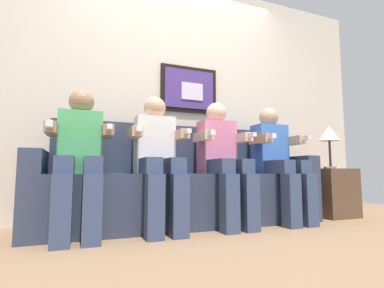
{
  "coord_description": "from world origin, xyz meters",
  "views": [
    {
      "loc": [
        -0.87,
        -2.09,
        0.46
      ],
      "look_at": [
        0.0,
        0.15,
        0.7
      ],
      "focal_mm": 26.75,
      "sensor_mm": 36.0,
      "label": 1
    }
  ],
  "objects_px": {
    "person_leftmost": "(80,153)",
    "table_lamp": "(329,135)",
    "couch": "(185,189)",
    "spare_remote_on_table": "(333,168)",
    "person_right_center": "(223,156)",
    "person_left_center": "(158,154)",
    "person_rightmost": "(278,157)",
    "side_table_right": "(331,192)"
  },
  "relations": [
    {
      "from": "person_right_center",
      "to": "side_table_right",
      "type": "bearing_deg",
      "value": 2.69
    },
    {
      "from": "person_right_center",
      "to": "person_rightmost",
      "type": "bearing_deg",
      "value": 0.0
    },
    {
      "from": "couch",
      "to": "person_left_center",
      "type": "bearing_deg",
      "value": -150.14
    },
    {
      "from": "spare_remote_on_table",
      "to": "person_rightmost",
      "type": "bearing_deg",
      "value": 175.42
    },
    {
      "from": "person_right_center",
      "to": "spare_remote_on_table",
      "type": "height_order",
      "value": "person_right_center"
    },
    {
      "from": "side_table_right",
      "to": "person_left_center",
      "type": "bearing_deg",
      "value": -178.14
    },
    {
      "from": "couch",
      "to": "person_right_center",
      "type": "xyz_separation_m",
      "value": [
        0.29,
        -0.17,
        0.29
      ]
    },
    {
      "from": "person_right_center",
      "to": "spare_remote_on_table",
      "type": "bearing_deg",
      "value": -2.38
    },
    {
      "from": "person_left_center",
      "to": "spare_remote_on_table",
      "type": "xyz_separation_m",
      "value": [
        1.81,
        -0.05,
        -0.1
      ]
    },
    {
      "from": "person_rightmost",
      "to": "spare_remote_on_table",
      "type": "distance_m",
      "value": 0.65
    },
    {
      "from": "person_rightmost",
      "to": "table_lamp",
      "type": "distance_m",
      "value": 0.78
    },
    {
      "from": "person_right_center",
      "to": "couch",
      "type": "bearing_deg",
      "value": 150.13
    },
    {
      "from": "person_left_center",
      "to": "person_right_center",
      "type": "relative_size",
      "value": 1.0
    },
    {
      "from": "person_left_center",
      "to": "spare_remote_on_table",
      "type": "distance_m",
      "value": 1.82
    },
    {
      "from": "side_table_right",
      "to": "spare_remote_on_table",
      "type": "height_order",
      "value": "spare_remote_on_table"
    },
    {
      "from": "table_lamp",
      "to": "person_left_center",
      "type": "bearing_deg",
      "value": -178.09
    },
    {
      "from": "person_leftmost",
      "to": "spare_remote_on_table",
      "type": "bearing_deg",
      "value": -1.22
    },
    {
      "from": "side_table_right",
      "to": "table_lamp",
      "type": "distance_m",
      "value": 0.61
    },
    {
      "from": "couch",
      "to": "person_left_center",
      "type": "distance_m",
      "value": 0.45
    },
    {
      "from": "person_leftmost",
      "to": "person_left_center",
      "type": "relative_size",
      "value": 1.0
    },
    {
      "from": "side_table_right",
      "to": "person_right_center",
      "type": "bearing_deg",
      "value": -177.31
    },
    {
      "from": "couch",
      "to": "table_lamp",
      "type": "distance_m",
      "value": 1.71
    },
    {
      "from": "couch",
      "to": "person_leftmost",
      "type": "xyz_separation_m",
      "value": [
        -0.88,
        -0.17,
        0.29
      ]
    },
    {
      "from": "person_right_center",
      "to": "person_rightmost",
      "type": "height_order",
      "value": "same"
    },
    {
      "from": "person_leftmost",
      "to": "person_rightmost",
      "type": "relative_size",
      "value": 1.0
    },
    {
      "from": "spare_remote_on_table",
      "to": "person_leftmost",
      "type": "bearing_deg",
      "value": 178.78
    },
    {
      "from": "person_rightmost",
      "to": "side_table_right",
      "type": "bearing_deg",
      "value": 4.9
    },
    {
      "from": "person_leftmost",
      "to": "person_rightmost",
      "type": "height_order",
      "value": "same"
    },
    {
      "from": "couch",
      "to": "person_leftmost",
      "type": "relative_size",
      "value": 2.25
    },
    {
      "from": "person_leftmost",
      "to": "table_lamp",
      "type": "distance_m",
      "value": 2.51
    },
    {
      "from": "couch",
      "to": "person_leftmost",
      "type": "height_order",
      "value": "person_leftmost"
    },
    {
      "from": "person_rightmost",
      "to": "table_lamp",
      "type": "bearing_deg",
      "value": 4.97
    },
    {
      "from": "spare_remote_on_table",
      "to": "couch",
      "type": "bearing_deg",
      "value": 171.76
    },
    {
      "from": "couch",
      "to": "person_rightmost",
      "type": "bearing_deg",
      "value": -10.84
    },
    {
      "from": "person_leftmost",
      "to": "spare_remote_on_table",
      "type": "height_order",
      "value": "person_leftmost"
    },
    {
      "from": "person_left_center",
      "to": "side_table_right",
      "type": "distance_m",
      "value": 1.93
    },
    {
      "from": "person_leftmost",
      "to": "couch",
      "type": "bearing_deg",
      "value": 10.83
    },
    {
      "from": "table_lamp",
      "to": "spare_remote_on_table",
      "type": "height_order",
      "value": "table_lamp"
    },
    {
      "from": "spare_remote_on_table",
      "to": "person_right_center",
      "type": "bearing_deg",
      "value": 177.62
    },
    {
      "from": "person_leftmost",
      "to": "person_left_center",
      "type": "xyz_separation_m",
      "value": [
        0.59,
        0.0,
        0.0
      ]
    },
    {
      "from": "person_left_center",
      "to": "table_lamp",
      "type": "distance_m",
      "value": 1.93
    },
    {
      "from": "couch",
      "to": "table_lamp",
      "type": "xyz_separation_m",
      "value": [
        1.62,
        -0.11,
        0.55
      ]
    }
  ]
}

